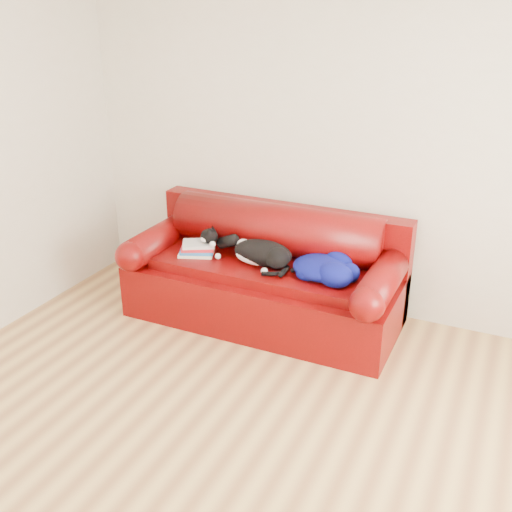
# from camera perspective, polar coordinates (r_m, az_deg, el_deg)

# --- Properties ---
(ground) EXTENTS (4.50, 4.50, 0.00)m
(ground) POSITION_cam_1_polar(r_m,az_deg,el_deg) (3.56, -2.50, -18.17)
(ground) COLOR brown
(ground) RESTS_ON ground
(room_shell) EXTENTS (4.52, 4.02, 2.61)m
(room_shell) POSITION_cam_1_polar(r_m,az_deg,el_deg) (2.72, -0.62, 8.55)
(room_shell) COLOR beige
(room_shell) RESTS_ON ground
(sofa_base) EXTENTS (2.10, 0.90, 0.50)m
(sofa_base) POSITION_cam_1_polar(r_m,az_deg,el_deg) (4.72, 0.74, -3.41)
(sofa_base) COLOR #3E0202
(sofa_base) RESTS_ON ground
(sofa_back) EXTENTS (2.10, 1.01, 0.88)m
(sofa_back) POSITION_cam_1_polar(r_m,az_deg,el_deg) (4.80, 1.96, 1.02)
(sofa_back) COLOR #3E0202
(sofa_back) RESTS_ON ground
(book_stack) EXTENTS (0.32, 0.29, 0.10)m
(book_stack) POSITION_cam_1_polar(r_m,az_deg,el_deg) (4.75, -5.58, 0.73)
(book_stack) COLOR white
(book_stack) RESTS_ON sofa_base
(cat) EXTENTS (0.63, 0.41, 0.24)m
(cat) POSITION_cam_1_polar(r_m,az_deg,el_deg) (4.52, 0.51, 0.26)
(cat) COLOR black
(cat) RESTS_ON sofa_base
(blanket) EXTENTS (0.56, 0.55, 0.17)m
(blanket) POSITION_cam_1_polar(r_m,az_deg,el_deg) (4.37, 6.57, -1.05)
(blanket) COLOR #021045
(blanket) RESTS_ON sofa_base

